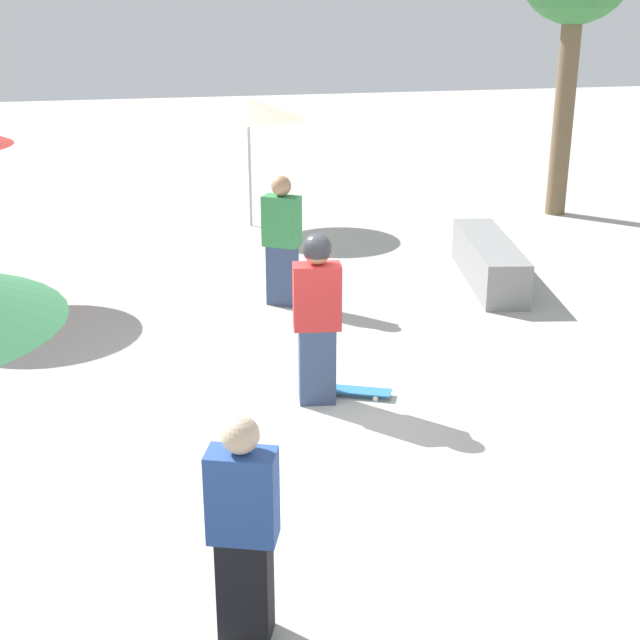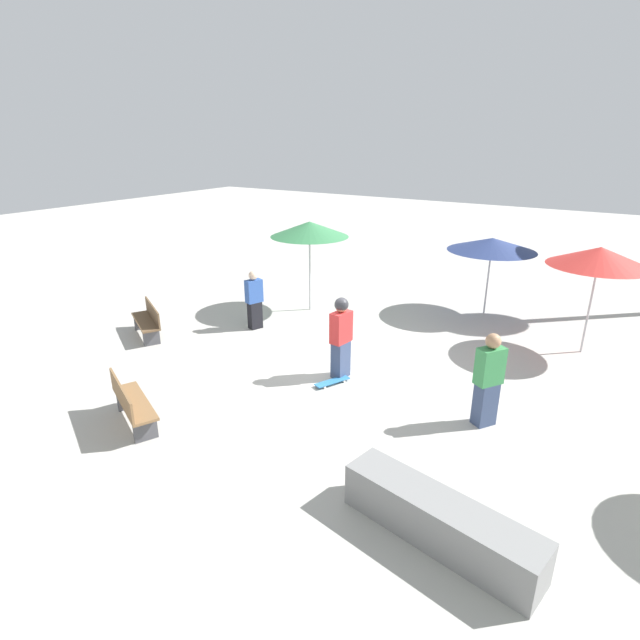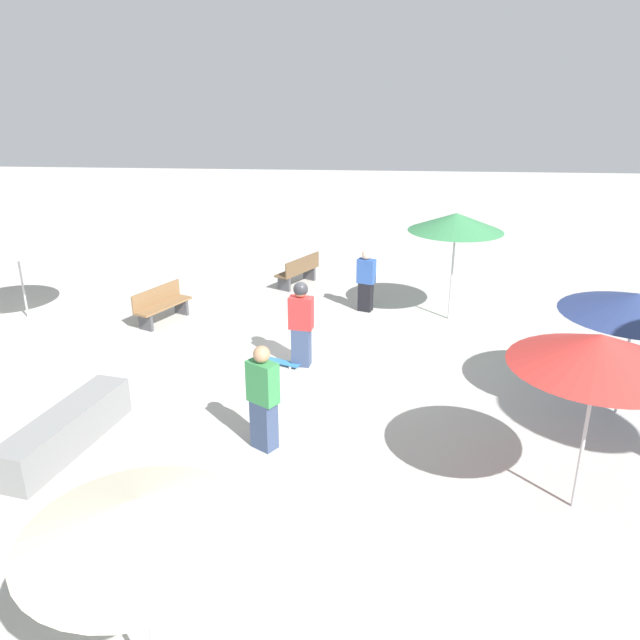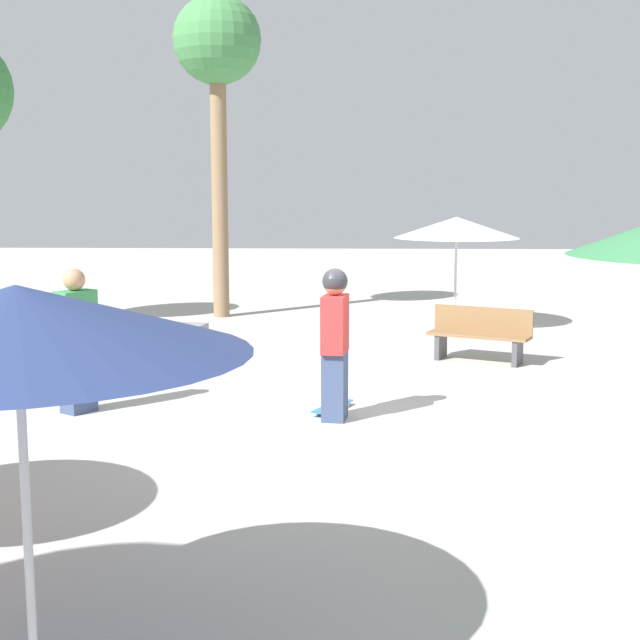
# 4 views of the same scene
# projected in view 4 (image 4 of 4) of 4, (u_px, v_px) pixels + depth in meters

# --- Properties ---
(ground_plane) EXTENTS (60.00, 60.00, 0.00)m
(ground_plane) POSITION_uv_depth(u_px,v_px,m) (368.00, 425.00, 10.32)
(ground_plane) COLOR #B2AFA8
(skater_main) EXTENTS (0.51, 0.33, 1.80)m
(skater_main) POSITION_uv_depth(u_px,v_px,m) (335.00, 339.00, 10.44)
(skater_main) COLOR #38476B
(skater_main) RESTS_ON ground_plane
(skateboard) EXTENTS (0.81, 0.51, 0.07)m
(skateboard) POSITION_uv_depth(u_px,v_px,m) (332.00, 406.00, 10.97)
(skateboard) COLOR teal
(skateboard) RESTS_ON ground_plane
(concrete_ledge) EXTENTS (1.13, 2.74, 0.63)m
(concrete_ledge) POSITION_uv_depth(u_px,v_px,m) (122.00, 342.00, 14.00)
(concrete_ledge) COLOR gray
(concrete_ledge) RESTS_ON ground_plane
(bench_near) EXTENTS (1.07, 1.64, 0.85)m
(bench_near) POSITION_uv_depth(u_px,v_px,m) (480.00, 335.00, 14.06)
(bench_near) COLOR #47474C
(bench_near) RESTS_ON ground_plane
(shade_umbrella_navy) EXTENTS (2.46, 2.46, 2.24)m
(shade_umbrella_navy) POSITION_uv_depth(u_px,v_px,m) (17.00, 320.00, 4.61)
(shade_umbrella_navy) COLOR #B7B7BC
(shade_umbrella_navy) RESTS_ON ground_plane
(shade_umbrella_white) EXTENTS (2.44, 2.44, 2.16)m
(shade_umbrella_white) POSITION_uv_depth(u_px,v_px,m) (457.00, 228.00, 17.24)
(shade_umbrella_white) COLOR #B7B7BC
(shade_umbrella_white) RESTS_ON ground_plane
(palm_tree_center_right) EXTENTS (1.81, 1.81, 6.62)m
(palm_tree_center_right) POSITION_uv_depth(u_px,v_px,m) (217.00, 54.00, 18.21)
(palm_tree_center_right) COLOR #896B4C
(palm_tree_center_right) RESTS_ON ground_plane
(bystander_watching) EXTENTS (0.55, 0.49, 1.77)m
(bystander_watching) POSITION_uv_depth(u_px,v_px,m) (76.00, 341.00, 10.81)
(bystander_watching) COLOR #38476B
(bystander_watching) RESTS_ON ground_plane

